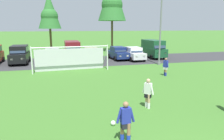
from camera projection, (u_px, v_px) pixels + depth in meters
name	position (u px, v px, depth m)	size (l,w,h in m)	color
ground_plane	(97.00, 74.00, 19.98)	(400.00, 400.00, 0.00)	#3D7028
parking_lot_strip	(85.00, 61.00, 27.29)	(52.00, 8.40, 0.01)	#333335
soccer_ball	(113.00, 123.00, 9.51)	(0.22, 0.22, 0.22)	white
soccer_goal	(71.00, 58.00, 21.35)	(7.51, 2.34, 2.57)	white
player_midfield_center	(148.00, 93.00, 11.44)	(0.48, 0.67, 1.64)	tan
player_defender_far	(126.00, 122.00, 7.99)	(0.74, 0.30, 1.64)	#936B4C
player_winger_left	(166.00, 67.00, 18.99)	(0.36, 0.74, 1.64)	#936B4C
parked_car_slot_left	(20.00, 54.00, 25.35)	(2.16, 4.61, 2.16)	black
parked_car_slot_center_left	(52.00, 56.00, 25.97)	(2.28, 4.32, 1.72)	#B2B2BC
parked_car_slot_center	(72.00, 50.00, 27.47)	(2.24, 4.82, 2.52)	maroon
parked_car_slot_center_right	(92.00, 55.00, 26.89)	(2.16, 4.26, 1.72)	tan
parked_car_slot_right	(118.00, 53.00, 28.54)	(2.21, 4.29, 1.72)	navy
parked_car_slot_far_right	(134.00, 54.00, 27.98)	(2.14, 4.26, 1.72)	silver
parked_car_slot_end	(153.00, 48.00, 30.05)	(2.27, 4.84, 2.52)	#194C2D
tree_left_edge	(49.00, 12.00, 34.35)	(3.65, 3.65, 9.73)	brown
tree_mid_left	(112.00, 0.00, 36.25)	(4.85, 4.85, 12.94)	brown
street_lamp	(162.00, 28.00, 23.93)	(2.00, 0.32, 8.09)	slate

